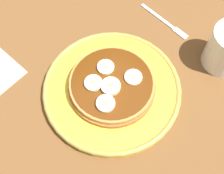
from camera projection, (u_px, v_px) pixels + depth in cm
name	position (u px, v px, depth cm)	size (l,w,h in cm)	color
ground_plane	(112.00, 95.00, 59.17)	(140.00, 140.00, 3.00)	brown
plate	(112.00, 89.00, 56.96)	(26.18, 26.18, 1.85)	yellow
pancake_stack	(112.00, 87.00, 55.29)	(16.30, 16.31, 2.33)	#A35F2F
banana_slice_0	(111.00, 86.00, 53.59)	(3.58, 3.58, 1.05)	#F9ECB9
banana_slice_1	(106.00, 104.00, 52.10)	(3.34, 3.34, 0.92)	#F8E1B5
banana_slice_2	(106.00, 67.00, 55.60)	(3.17, 3.17, 0.79)	#FEECC3
banana_slice_3	(133.00, 77.00, 54.66)	(3.26, 3.26, 0.70)	#F8E4C2
banana_slice_4	(93.00, 83.00, 54.06)	(3.30, 3.30, 0.79)	#FBEAB6
fork	(167.00, 22.00, 65.33)	(1.46, 13.03, 0.50)	silver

